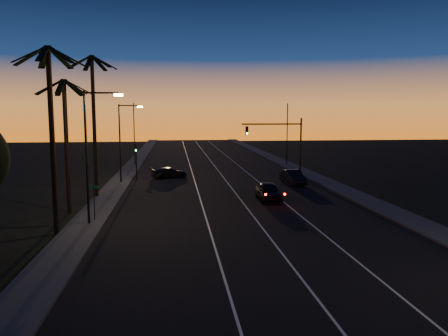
{
  "coord_description": "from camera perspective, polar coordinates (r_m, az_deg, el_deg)",
  "views": [
    {
      "loc": [
        -5.18,
        -9.63,
        7.5
      ],
      "look_at": [
        -1.38,
        23.84,
        3.29
      ],
      "focal_mm": 35.0,
      "sensor_mm": 36.0,
      "label": 1
    }
  ],
  "objects": [
    {
      "name": "signal_mast",
      "position": [
        51.2,
        7.47,
        4.02
      ],
      "size": [
        7.1,
        0.41,
        7.0
      ],
      "color": "black",
      "rests_on": "ground"
    },
    {
      "name": "palm_near",
      "position": [
        28.61,
        -21.63,
        5.76
      ],
      "size": [
        4.25,
        4.16,
        11.53
      ],
      "color": "black",
      "rests_on": "ground"
    },
    {
      "name": "sidewalk_right",
      "position": [
        43.51,
        15.76,
        -2.97
      ],
      "size": [
        2.4,
        170.0,
        0.16
      ],
      "primitive_type": "cube",
      "color": "#333331",
      "rests_on": "ground"
    },
    {
      "name": "streetlight_left_near",
      "position": [
        30.21,
        -17.01,
        2.67
      ],
      "size": [
        2.55,
        0.26,
        9.0
      ],
      "color": "black",
      "rests_on": "ground"
    },
    {
      "name": "street_sign",
      "position": [
        31.68,
        -16.62,
        -3.81
      ],
      "size": [
        0.7,
        0.06,
        2.6
      ],
      "color": "black",
      "rests_on": "ground"
    },
    {
      "name": "right_car",
      "position": [
        47.14,
        8.98,
        -1.17
      ],
      "size": [
        1.95,
        4.72,
        1.52
      ],
      "color": "black",
      "rests_on": "road"
    },
    {
      "name": "road",
      "position": [
        40.66,
        0.95,
        -3.5
      ],
      "size": [
        20.0,
        170.0,
        0.01
      ],
      "primitive_type": "cube",
      "color": "black",
      "rests_on": "ground"
    },
    {
      "name": "palm_far",
      "position": [
        40.24,
        -16.65,
        6.98
      ],
      "size": [
        4.25,
        4.16,
        12.53
      ],
      "color": "black",
      "rests_on": "ground"
    },
    {
      "name": "cross_car",
      "position": [
        51.4,
        -7.17,
        -0.61
      ],
      "size": [
        4.64,
        3.27,
        1.25
      ],
      "color": "black",
      "rests_on": "road"
    },
    {
      "name": "streetlight_left_far",
      "position": [
        48.01,
        -13.09,
        4.02
      ],
      "size": [
        2.55,
        0.26,
        8.5
      ],
      "color": "black",
      "rests_on": "ground"
    },
    {
      "name": "far_pole_left",
      "position": [
        64.96,
        -11.65,
        4.33
      ],
      "size": [
        0.14,
        0.14,
        9.0
      ],
      "primitive_type": "cylinder",
      "color": "black",
      "rests_on": "ground"
    },
    {
      "name": "sidewalk_left",
      "position": [
        40.76,
        -14.89,
        -3.61
      ],
      "size": [
        2.4,
        170.0,
        0.16
      ],
      "primitive_type": "cube",
      "color": "#333331",
      "rests_on": "ground"
    },
    {
      "name": "palm_mid",
      "position": [
        34.59,
        -19.95,
        4.63
      ],
      "size": [
        4.25,
        4.16,
        10.03
      ],
      "color": "black",
      "rests_on": "ground"
    },
    {
      "name": "lane_stripe_left",
      "position": [
        40.39,
        -3.28,
        -3.57
      ],
      "size": [
        0.12,
        160.0,
        0.01
      ],
      "primitive_type": "cube",
      "color": "silver",
      "rests_on": "road"
    },
    {
      "name": "signal_post",
      "position": [
        50.01,
        -11.41,
        1.69
      ],
      "size": [
        0.28,
        0.37,
        4.2
      ],
      "color": "black",
      "rests_on": "ground"
    },
    {
      "name": "lane_stripe_right",
      "position": [
        41.36,
        6.47,
        -3.35
      ],
      "size": [
        0.12,
        160.0,
        0.01
      ],
      "primitive_type": "cube",
      "color": "silver",
      "rests_on": "road"
    },
    {
      "name": "lane_stripe_mid",
      "position": [
        40.72,
        1.65,
        -3.47
      ],
      "size": [
        0.12,
        160.0,
        0.01
      ],
      "primitive_type": "cube",
      "color": "silver",
      "rests_on": "road"
    },
    {
      "name": "lead_car",
      "position": [
        38.05,
        5.84,
        -3.07
      ],
      "size": [
        1.94,
        5.16,
        1.57
      ],
      "color": "black",
      "rests_on": "road"
    },
    {
      "name": "far_pole_right",
      "position": [
        63.78,
        8.25,
        4.35
      ],
      "size": [
        0.14,
        0.14,
        9.0
      ],
      "primitive_type": "cylinder",
      "color": "black",
      "rests_on": "ground"
    }
  ]
}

